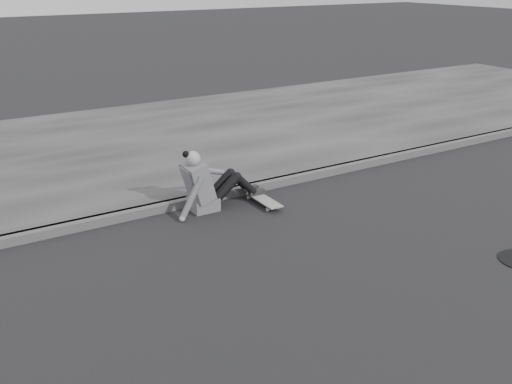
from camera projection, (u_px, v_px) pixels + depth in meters
ground at (398, 253)px, 6.65m from camera, size 80.00×80.00×0.00m
curb at (277, 182)px, 8.68m from camera, size 24.00×0.16×0.12m
sidewalk at (192, 136)px, 11.09m from camera, size 24.00×6.00×0.12m
skateboard at (262, 199)px, 8.01m from camera, size 0.20×0.78×0.09m
seated_woman at (207, 184)px, 7.75m from camera, size 1.38×0.46×0.88m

